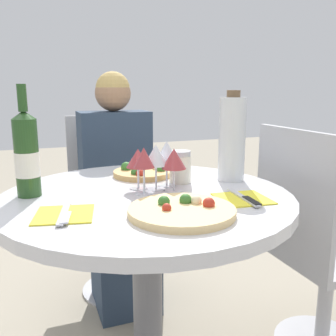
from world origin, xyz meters
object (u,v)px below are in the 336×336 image
object	(u,v)px
chair_behind_diner	(113,208)
seated_diner	(119,203)
tall_carafe	(232,139)
chair_empty_side	(315,251)
dining_table	(147,237)
pizza_large	(182,210)
wine_bottle	(27,155)

from	to	relation	value
chair_behind_diner	seated_diner	world-z (taller)	seated_diner
seated_diner	tall_carafe	size ratio (longest dim) A/B	3.58
seated_diner	tall_carafe	distance (m)	0.76
tall_carafe	chair_empty_side	bearing A→B (deg)	-12.59
chair_empty_side	tall_carafe	xyz separation A→B (m)	(-0.35, 0.08, 0.45)
dining_table	chair_behind_diner	bearing A→B (deg)	85.69
pizza_large	wine_bottle	distance (m)	0.52
seated_diner	wine_bottle	bearing A→B (deg)	53.52
chair_empty_side	tall_carafe	distance (m)	0.58
tall_carafe	pizza_large	bearing A→B (deg)	-137.21
pizza_large	chair_behind_diner	bearing A→B (deg)	88.22
chair_empty_side	wine_bottle	size ratio (longest dim) A/B	2.72
chair_behind_diner	chair_empty_side	size ratio (longest dim) A/B	1.00
chair_behind_diner	wine_bottle	distance (m)	0.92
chair_empty_side	seated_diner	bearing A→B (deg)	-136.83
wine_bottle	tall_carafe	size ratio (longest dim) A/B	1.06
wine_bottle	tall_carafe	world-z (taller)	wine_bottle
pizza_large	wine_bottle	xyz separation A→B (m)	(-0.38, 0.33, 0.12)
chair_empty_side	pizza_large	distance (m)	0.76
chair_behind_diner	pizza_large	bearing A→B (deg)	88.22
chair_behind_diner	seated_diner	xyz separation A→B (m)	(-0.00, -0.15, 0.07)
pizza_large	seated_diner	bearing A→B (deg)	87.92
chair_behind_diner	pizza_large	world-z (taller)	chair_behind_diner
chair_empty_side	tall_carafe	bearing A→B (deg)	-102.59
dining_table	wine_bottle	bearing A→B (deg)	163.50
pizza_large	tall_carafe	xyz separation A→B (m)	(0.31, 0.29, 0.14)
seated_diner	pizza_large	distance (m)	0.92
chair_behind_diner	tall_carafe	bearing A→B (deg)	110.70
dining_table	chair_behind_diner	size ratio (longest dim) A/B	1.00
pizza_large	chair_empty_side	bearing A→B (deg)	17.68
dining_table	chair_empty_side	distance (m)	0.71
chair_behind_diner	chair_empty_side	distance (m)	1.04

